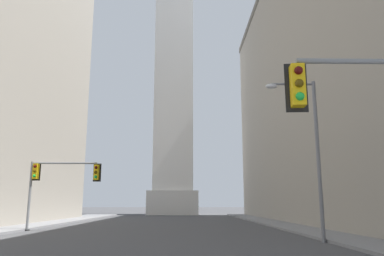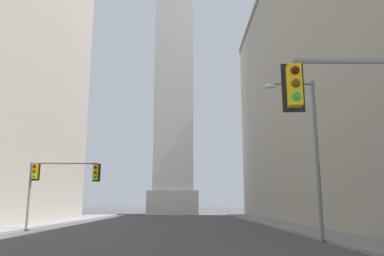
# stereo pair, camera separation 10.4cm
# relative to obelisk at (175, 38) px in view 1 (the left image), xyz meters

# --- Properties ---
(sidewalk_right) EXTENTS (5.00, 78.27, 0.15)m
(sidewalk_right) POSITION_rel_obelisk_xyz_m (11.63, -41.74, -32.87)
(sidewalk_right) COLOR slate
(sidewalk_right) RESTS_ON ground_plane
(building_right) EXTENTS (19.84, 57.01, 29.52)m
(building_right) POSITION_rel_obelisk_xyz_m (21.73, -31.66, -18.18)
(building_right) COLOR gray
(building_right) RESTS_ON ground_plane
(obelisk) EXTENTS (8.60, 8.60, 67.95)m
(obelisk) POSITION_rel_obelisk_xyz_m (0.00, 0.00, 0.00)
(obelisk) COLOR silver
(obelisk) RESTS_ON ground_plane
(traffic_light_mid_left) EXTENTS (5.21, 0.51, 4.90)m
(traffic_light_mid_left) POSITION_rel_obelisk_xyz_m (-7.31, -39.23, -29.22)
(traffic_light_mid_left) COLOR slate
(traffic_light_mid_left) RESTS_ON ground_plane
(street_lamp) EXTENTS (2.69, 0.36, 8.34)m
(street_lamp) POSITION_rel_obelisk_xyz_m (8.60, -47.61, -27.86)
(street_lamp) COLOR slate
(street_lamp) RESTS_ON ground_plane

